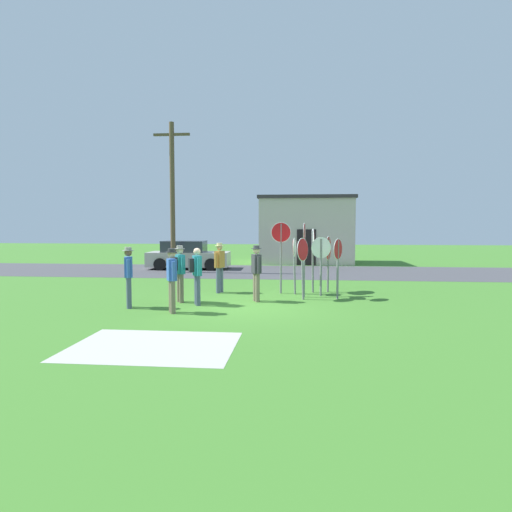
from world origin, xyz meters
The scene contains 20 objects.
ground_plane centered at (0.00, 0.00, 0.00)m, with size 80.00×80.00×0.00m, color #3D7528.
street_asphalt centered at (0.00, 9.49, 0.00)m, with size 60.00×6.40×0.01m, color #424247.
concrete_path centered at (-1.26, -4.24, 0.00)m, with size 3.20×2.40×0.01m, color #ADAAA3.
building_background centered at (2.03, 14.93, 2.06)m, with size 5.78×3.99×4.11m.
utility_pole centered at (-4.64, 8.72, 3.86)m, with size 1.80×0.24×7.36m.
parked_car_on_street centered at (-4.34, 10.44, 0.69)m, with size 4.36×2.13×1.51m.
stop_sign_nearest centered at (2.31, 2.15, 1.33)m, with size 0.66×0.27×1.96m.
stop_sign_low_front centered at (1.69, 1.39, 1.33)m, with size 0.38×0.68×1.96m.
stop_sign_leaning_right centered at (1.74, 1.83, 1.62)m, with size 0.09×0.64×2.43m.
stop_sign_far_back centered at (0.96, 2.59, 1.67)m, with size 0.70×0.16×2.46m.
stop_sign_rear_right centered at (2.60, 3.04, 1.34)m, with size 0.24×0.84×1.97m.
stop_sign_leaning_left centered at (2.80, 1.56, 1.30)m, with size 0.32×0.61×1.93m.
stop_sign_tallest centered at (2.06, 2.86, 1.53)m, with size 0.11×0.78×2.24m.
stop_sign_rear_left centered at (1.42, 2.41, 1.29)m, with size 0.14×0.64×1.92m.
person_near_signs centered at (-1.17, 2.50, 0.98)m, with size 0.33×0.54×1.74m.
person_in_dark_shirt centered at (-2.05, 0.52, 1.01)m, with size 0.46×0.49×1.74m.
person_holding_notes centered at (-1.82, -1.07, 0.98)m, with size 0.36×0.52×1.74m.
person_on_left centered at (0.27, 0.89, 0.98)m, with size 0.34×0.53×1.74m.
person_with_sunhat centered at (-1.43, 0.12, 0.98)m, with size 0.45×0.53×1.69m.
person_in_teal centered at (-3.25, -0.49, 0.98)m, with size 0.33×0.54×1.74m.
Camera 1 is at (1.55, -12.37, 2.37)m, focal length 30.53 mm.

